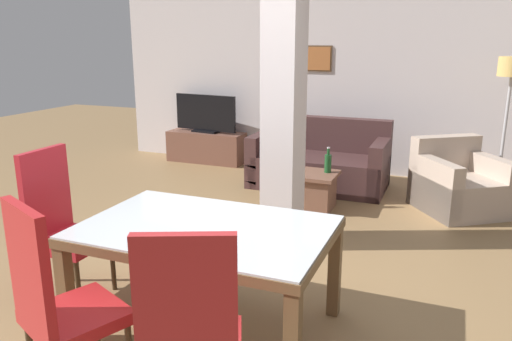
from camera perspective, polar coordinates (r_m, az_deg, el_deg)
ground_plane at (r=3.53m, az=-5.51°, el=-17.28°), size 18.00×18.00×0.00m
back_wall at (r=7.21m, az=10.75°, el=10.44°), size 7.20×0.09×2.70m
divider_pillar at (r=4.48m, az=3.22°, el=8.12°), size 0.31×0.39×2.70m
dining_table at (r=3.26m, az=-5.76°, el=-8.56°), size 1.58×1.04×0.72m
dining_chair_head_left at (r=3.92m, az=-21.42°, el=-5.40°), size 0.46×0.46×1.11m
dining_chair_near_left at (r=2.82m, az=-21.84°, el=-13.44°), size 0.61×0.61×1.11m
dining_chair_near_right at (r=2.38m, az=-7.53°, el=-17.96°), size 0.60×0.60×1.11m
sofa at (r=6.54m, az=7.27°, el=0.77°), size 1.71×0.90×0.86m
armchair at (r=6.00m, az=22.11°, el=-1.66°), size 1.15×1.16×0.80m
coffee_table at (r=5.68m, az=6.15°, el=-2.22°), size 0.60×0.50×0.42m
bottle at (r=5.63m, az=8.23°, el=0.88°), size 0.08×0.08×0.29m
tv_stand at (r=7.83m, az=-5.70°, el=2.70°), size 1.21×0.40×0.47m
tv_screen at (r=7.74m, az=-5.79°, el=6.43°), size 1.05×0.25×0.58m
floor_lamp at (r=6.48m, az=27.12°, el=9.12°), size 0.32×0.32×1.68m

